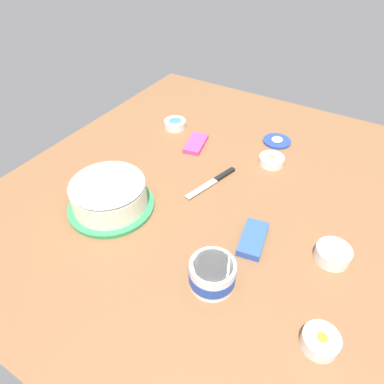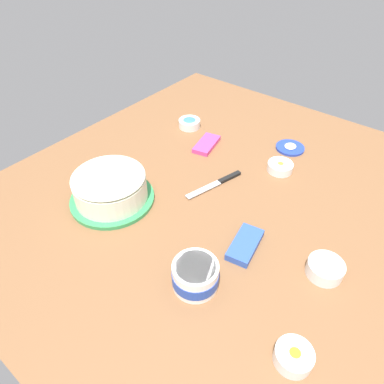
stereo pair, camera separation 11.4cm
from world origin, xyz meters
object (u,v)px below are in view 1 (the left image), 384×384
at_px(sprinkle_bowl_green, 333,254).
at_px(sprinkle_bowl_orange, 320,341).
at_px(sprinkle_bowl_blue, 175,123).
at_px(frosting_tub_lid, 277,141).
at_px(candy_box_lower, 196,144).
at_px(sprinkle_bowl_yellow, 272,160).
at_px(candy_box_upper, 253,239).
at_px(frosting_tub, 212,274).
at_px(spreading_knife, 215,180).
at_px(frosted_cake, 109,195).

relative_size(sprinkle_bowl_green, sprinkle_bowl_orange, 1.14).
height_order(sprinkle_bowl_green, sprinkle_bowl_blue, sprinkle_bowl_green).
relative_size(frosting_tub_lid, sprinkle_bowl_blue, 1.21).
relative_size(frosting_tub_lid, candy_box_lower, 0.80).
bearing_deg(sprinkle_bowl_yellow, candy_box_lower, 97.21).
distance_m(sprinkle_bowl_yellow, candy_box_upper, 0.41).
distance_m(sprinkle_bowl_yellow, sprinkle_bowl_blue, 0.46).
xyz_separation_m(frosting_tub, candy_box_upper, (0.19, -0.04, -0.03)).
height_order(sprinkle_bowl_yellow, candy_box_lower, sprinkle_bowl_yellow).
xyz_separation_m(spreading_knife, sprinkle_bowl_orange, (-0.40, -0.48, 0.02)).
bearing_deg(frosting_tub, sprinkle_bowl_orange, -94.15).
height_order(spreading_knife, sprinkle_bowl_blue, sprinkle_bowl_blue).
height_order(spreading_knife, sprinkle_bowl_green, sprinkle_bowl_green).
bearing_deg(frosting_tub, candy_box_lower, 34.23).
relative_size(frosting_tub, sprinkle_bowl_yellow, 1.32).
xyz_separation_m(spreading_knife, sprinkle_bowl_green, (-0.14, -0.44, 0.02)).
xyz_separation_m(sprinkle_bowl_orange, sprinkle_bowl_blue, (0.64, 0.81, -0.00)).
bearing_deg(sprinkle_bowl_green, spreading_knife, 72.92).
bearing_deg(sprinkle_bowl_orange, candy_box_lower, 49.39).
xyz_separation_m(frosted_cake, sprinkle_bowl_blue, (0.54, 0.10, -0.04)).
bearing_deg(candy_box_upper, spreading_knife, 39.49).
relative_size(sprinkle_bowl_orange, candy_box_lower, 0.61).
distance_m(spreading_knife, candy_box_upper, 0.30).
height_order(frosting_tub_lid, sprinkle_bowl_yellow, sprinkle_bowl_yellow).
height_order(frosting_tub, spreading_knife, frosting_tub).
bearing_deg(frosted_cake, candy_box_upper, -77.28).
relative_size(frosted_cake, sprinkle_bowl_yellow, 3.00).
distance_m(frosting_tub_lid, candy_box_lower, 0.34).
distance_m(sprinkle_bowl_orange, sprinkle_bowl_blue, 1.04).
relative_size(sprinkle_bowl_blue, candy_box_upper, 0.67).
xyz_separation_m(frosting_tub, sprinkle_bowl_orange, (-0.02, -0.29, -0.02)).
distance_m(frosting_tub_lid, sprinkle_bowl_blue, 0.44).
xyz_separation_m(frosted_cake, frosting_tub, (-0.09, -0.42, -0.02)).
bearing_deg(sprinkle_bowl_green, frosting_tub_lid, 35.05).
bearing_deg(candy_box_lower, frosted_cake, 160.81).
bearing_deg(frosting_tub_lid, spreading_knife, 164.90).
relative_size(sprinkle_bowl_green, candy_box_upper, 0.70).
bearing_deg(frosting_tub_lid, sprinkle_bowl_green, -144.95).
bearing_deg(candy_box_upper, frosted_cake, 92.41).
distance_m(sprinkle_bowl_green, sprinkle_bowl_yellow, 0.46).
height_order(spreading_knife, sprinkle_bowl_yellow, sprinkle_bowl_yellow).
bearing_deg(candy_box_upper, frosting_tub, 159.19).
bearing_deg(frosting_tub, sprinkle_bowl_green, -45.70).
bearing_deg(sprinkle_bowl_blue, sprinkle_bowl_green, -115.93).
relative_size(spreading_knife, sprinkle_bowl_orange, 2.71).
height_order(frosted_cake, sprinkle_bowl_orange, frosted_cake).
distance_m(spreading_knife, sprinkle_bowl_yellow, 0.24).
bearing_deg(sprinkle_bowl_blue, frosting_tub, -139.97).
relative_size(sprinkle_bowl_yellow, candy_box_upper, 0.66).
xyz_separation_m(sprinkle_bowl_yellow, candy_box_upper, (-0.40, -0.10, -0.01)).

